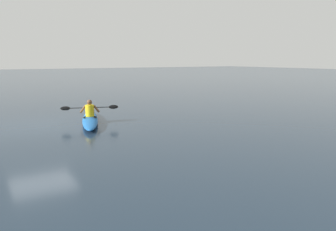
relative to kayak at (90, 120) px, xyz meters
The scene contains 3 objects.
ground_plane 2.00m from the kayak, 18.00° to the right, with size 160.00×160.00×0.00m, color #1E2D3D.
kayak is the anchor object (origin of this frame).
kayaker 0.43m from the kayak, 107.89° to the right, with size 2.26×0.76×0.70m.
Camera 1 is at (2.33, 14.10, 2.63)m, focal length 36.18 mm.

